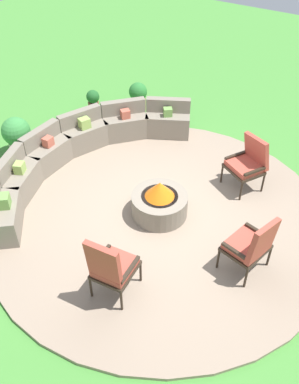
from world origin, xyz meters
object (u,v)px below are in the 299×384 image
Objects in this scene: potted_plant_0 at (93,100)px; potted_plant_2 at (17,134)px; lounge_chair_front_left at (111,267)px; lounge_chair_front_right at (252,244)px; potted_plant_1 at (138,96)px; curved_stone_bench at (79,150)px; fire_pit at (159,202)px; lounge_chair_back_left at (249,162)px.

potted_plant_0 is 2.18m from potted_plant_2.
lounge_chair_front_left reaches higher than lounge_chair_front_right.
potted_plant_0 is at bearing 128.24° from potted_plant_1.
lounge_chair_front_right reaches higher than curved_stone_bench.
potted_plant_2 is at bearing 102.83° from curved_stone_bench.
potted_plant_1 is at bearing 7.29° from curved_stone_bench.
potted_plant_2 reaches higher than potted_plant_0.
potted_plant_1 is (2.89, 2.38, 0.05)m from fire_pit.
lounge_chair_front_left is 5.38m from potted_plant_1.
lounge_chair_front_left is 3.33m from lounge_chair_back_left.
lounge_chair_front_right reaches higher than lounge_chair_back_left.
lounge_chair_back_left reaches higher than potted_plant_0.
fire_pit is 2.10m from curved_stone_bench.
lounge_chair_front_left is 2.02m from lounge_chair_front_right.
lounge_chair_front_left is 1.67× the size of potted_plant_1.
lounge_chair_front_left reaches higher than potted_plant_2.
fire_pit is 1.19× the size of potted_plant_2.
fire_pit is at bearing 87.13° from lounge_chair_back_left.
lounge_chair_back_left is at bearing -71.68° from potted_plant_2.
curved_stone_bench is 4.66× the size of lounge_chair_front_right.
lounge_chair_front_right is at bearing -100.66° from fire_pit.
lounge_chair_back_left is 3.59m from potted_plant_1.
potted_plant_0 is at bearing 75.75° from lounge_chair_front_right.
curved_stone_bench is at bearing -148.11° from potted_plant_0.
lounge_chair_back_left reaches higher than fire_pit.
lounge_chair_back_left is 4.21m from potted_plant_0.
potted_plant_1 reaches higher than potted_plant_0.
lounge_chair_front_right is 1.50× the size of potted_plant_1.
curved_stone_bench is 3.87m from lounge_chair_front_right.
curved_stone_bench is 5.99× the size of potted_plant_2.
potted_plant_1 is (1.38, 3.31, -0.23)m from lounge_chair_back_left.
lounge_chair_back_left is 4.59m from potted_plant_2.
curved_stone_bench is 7.00× the size of potted_plant_1.
curved_stone_bench is 8.72× the size of potted_plant_0.
potted_plant_1 is 3.01m from potted_plant_2.
lounge_chair_front_left is 1.43× the size of potted_plant_2.
curved_stone_bench is 3.21m from lounge_chair_front_left.
lounge_chair_front_right reaches higher than potted_plant_0.
potted_plant_0 is at bearing 125.57° from lounge_chair_front_left.
fire_pit is 1.39× the size of potted_plant_1.
potted_plant_2 is at bearing 174.24° from potted_plant_0.
lounge_chair_front_right is 5.23m from potted_plant_1.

